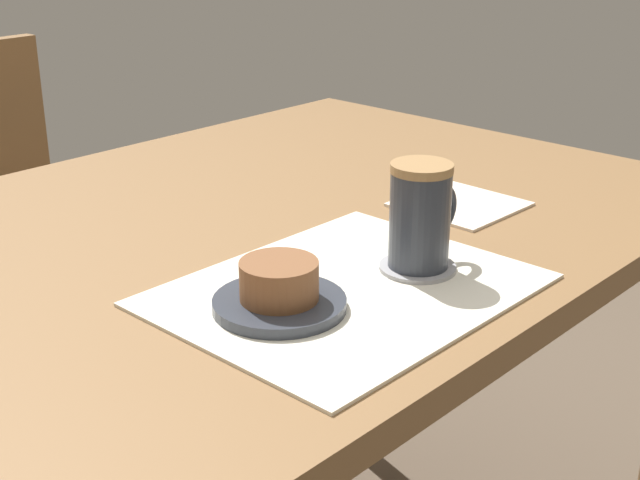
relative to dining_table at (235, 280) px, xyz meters
name	(u,v)px	position (x,y,z in m)	size (l,w,h in m)	color
dining_table	(235,280)	(0.00, 0.00, 0.00)	(1.32, 0.86, 0.76)	brown
wooden_chair	(1,255)	(0.05, 0.76, -0.19)	(0.43, 0.43, 0.89)	brown
placemat	(347,290)	(-0.05, -0.24, 0.08)	(0.39, 0.31, 0.00)	silver
pastry_plate	(279,304)	(-0.13, -0.22, 0.08)	(0.14, 0.14, 0.01)	#333842
pastry	(279,280)	(-0.13, -0.22, 0.11)	(0.08, 0.08, 0.04)	brown
coffee_coaster	(418,267)	(0.05, -0.26, 0.08)	(0.09, 0.09, 0.01)	#99999E
coffee_mug	(421,215)	(0.05, -0.26, 0.14)	(0.10, 0.07, 0.12)	#2D333D
paper_napkin	(460,204)	(0.27, -0.17, 0.08)	(0.15, 0.15, 0.00)	silver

